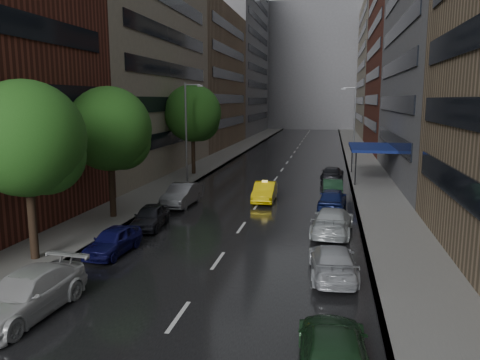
% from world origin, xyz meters
% --- Properties ---
extents(road, '(14.00, 140.00, 0.01)m').
position_xyz_m(road, '(0.00, 50.00, 0.01)').
color(road, black).
rests_on(road, ground).
extents(sidewalk_left, '(4.00, 140.00, 0.15)m').
position_xyz_m(sidewalk_left, '(-9.00, 50.00, 0.07)').
color(sidewalk_left, gray).
rests_on(sidewalk_left, ground).
extents(sidewalk_right, '(4.00, 140.00, 0.15)m').
position_xyz_m(sidewalk_right, '(9.00, 50.00, 0.07)').
color(sidewalk_right, gray).
rests_on(sidewalk_right, ground).
extents(buildings_left, '(8.00, 108.00, 38.00)m').
position_xyz_m(buildings_left, '(-15.00, 58.79, 15.99)').
color(buildings_left, maroon).
rests_on(buildings_left, ground).
extents(buildings_right, '(8.05, 109.10, 36.00)m').
position_xyz_m(buildings_right, '(15.00, 56.70, 15.03)').
color(buildings_right, '#937A5B').
rests_on(buildings_right, ground).
extents(building_far, '(40.00, 14.00, 32.00)m').
position_xyz_m(building_far, '(0.00, 118.00, 16.00)').
color(building_far, slate).
rests_on(building_far, ground).
extents(tree_near, '(5.39, 5.39, 8.59)m').
position_xyz_m(tree_near, '(-8.60, 8.28, 5.88)').
color(tree_near, '#382619').
rests_on(tree_near, ground).
extents(tree_mid, '(5.33, 5.33, 8.49)m').
position_xyz_m(tree_mid, '(-8.60, 16.58, 5.81)').
color(tree_mid, '#382619').
rests_on(tree_mid, ground).
extents(tree_far, '(5.76, 5.76, 9.18)m').
position_xyz_m(tree_far, '(-8.60, 34.85, 6.28)').
color(tree_far, '#382619').
rests_on(tree_far, ground).
extents(taxi, '(1.65, 4.48, 1.46)m').
position_xyz_m(taxi, '(0.35, 23.65, 0.73)').
color(taxi, yellow).
rests_on(taxi, ground).
extents(parked_cars_left, '(2.59, 23.20, 1.59)m').
position_xyz_m(parked_cars_left, '(-5.40, 11.27, 0.75)').
color(parked_cars_left, silver).
rests_on(parked_cars_left, ground).
extents(parked_cars_right, '(2.64, 37.06, 1.56)m').
position_xyz_m(parked_cars_right, '(5.40, 17.39, 0.73)').
color(parked_cars_right, '#1C3E21').
rests_on(parked_cars_right, ground).
extents(street_lamp_left, '(1.74, 0.22, 9.00)m').
position_xyz_m(street_lamp_left, '(-7.72, 30.00, 4.89)').
color(street_lamp_left, gray).
rests_on(street_lamp_left, sidewalk_left).
extents(street_lamp_right, '(1.74, 0.22, 9.00)m').
position_xyz_m(street_lamp_right, '(7.72, 45.00, 4.89)').
color(street_lamp_right, gray).
rests_on(street_lamp_right, sidewalk_right).
extents(awning, '(4.00, 8.00, 3.12)m').
position_xyz_m(awning, '(8.98, 35.00, 3.13)').
color(awning, navy).
rests_on(awning, sidewalk_right).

